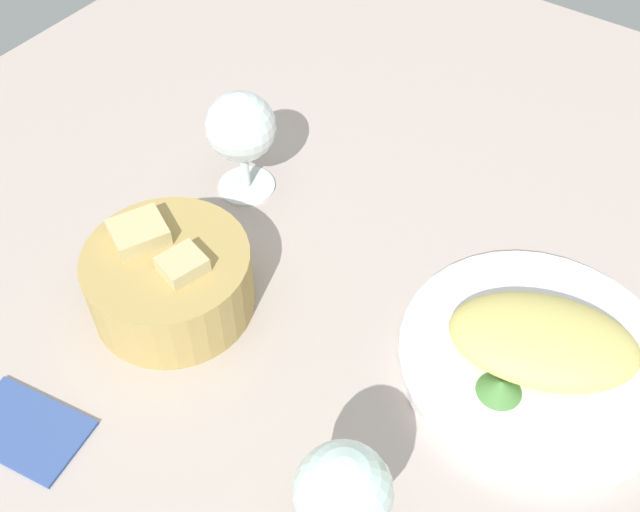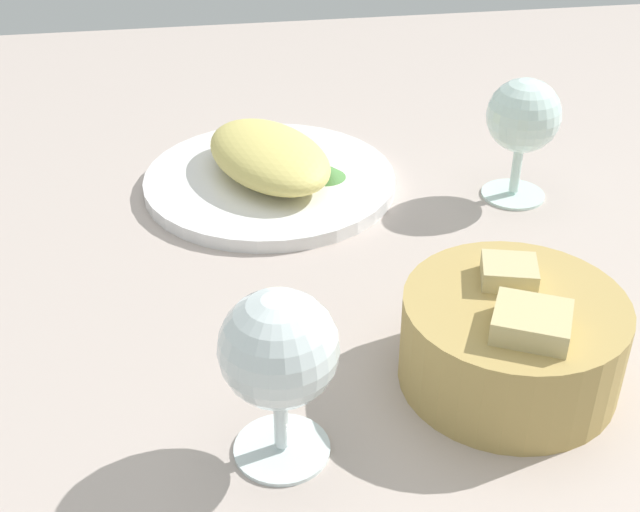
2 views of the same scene
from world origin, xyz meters
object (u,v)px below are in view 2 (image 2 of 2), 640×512
object	(u,v)px
bread_basket	(512,339)
wine_glass_near	(279,355)
plate	(270,181)
wine_glass_far	(523,121)

from	to	relation	value
bread_basket	wine_glass_near	size ratio (longest dim) A/B	1.27
plate	wine_glass_near	size ratio (longest dim) A/B	2.05
bread_basket	wine_glass_near	distance (cm)	19.02
plate	bread_basket	world-z (taller)	bread_basket
bread_basket	wine_glass_far	xyz separation A→B (cm)	(-27.75, 10.45, 4.64)
bread_basket	plate	bearing A→B (deg)	-156.64
bread_basket	wine_glass_far	bearing A→B (deg)	159.36
plate	wine_glass_near	world-z (taller)	wine_glass_near
wine_glass_near	wine_glass_far	bearing A→B (deg)	138.97
bread_basket	wine_glass_far	size ratio (longest dim) A/B	1.29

